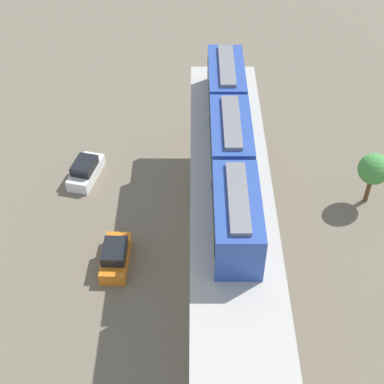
{
  "coord_description": "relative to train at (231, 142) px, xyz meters",
  "views": [
    {
      "loc": [
        2.45,
        26.92,
        31.18
      ],
      "look_at": [
        2.5,
        -2.27,
        4.36
      ],
      "focal_mm": 52.9,
      "sensor_mm": 36.0,
      "label": 1
    }
  ],
  "objects": [
    {
      "name": "tree_near_viaduct",
      "position": [
        -11.39,
        -3.76,
        -5.52
      ],
      "size": [
        2.45,
        2.45,
        4.55
      ],
      "color": "brown",
      "rests_on": "ground"
    },
    {
      "name": "parked_car_orange",
      "position": [
        7.92,
        2.8,
        -8.06
      ],
      "size": [
        1.94,
        4.26,
        1.76
      ],
      "rotation": [
        0.0,
        0.0,
        -0.03
      ],
      "color": "orange",
      "rests_on": "ground"
    },
    {
      "name": "viaduct",
      "position": [
        0.0,
        2.27,
        -3.27
      ],
      "size": [
        5.2,
        28.85,
        7.27
      ],
      "color": "#B7B2AA",
      "rests_on": "ground"
    },
    {
      "name": "parked_car_white",
      "position": [
        11.36,
        -6.55,
        -8.06
      ],
      "size": [
        2.76,
        4.51,
        1.76
      ],
      "rotation": [
        0.0,
        0.0,
        -0.24
      ],
      "color": "white",
      "rests_on": "ground"
    },
    {
      "name": "ground_plane",
      "position": [
        0.0,
        2.27,
        -8.8
      ],
      "size": [
        120.0,
        120.0,
        0.0
      ],
      "primitive_type": "plane",
      "color": "#706654"
    },
    {
      "name": "train",
      "position": [
        0.0,
        0.0,
        0.0
      ],
      "size": [
        2.64,
        20.5,
        3.24
      ],
      "color": "#2D4CA5",
      "rests_on": "viaduct"
    }
  ]
}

